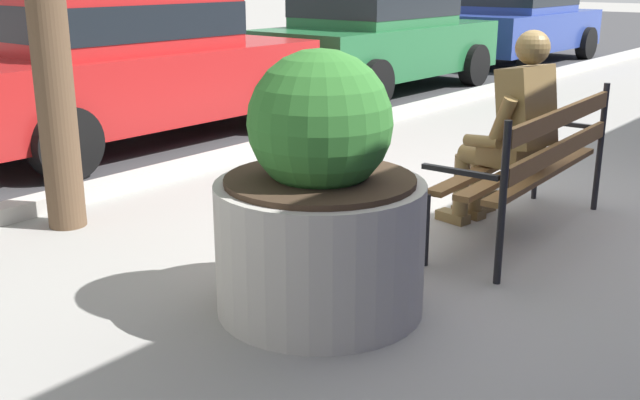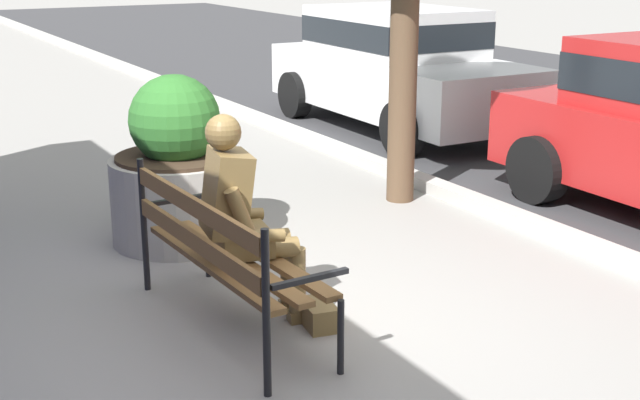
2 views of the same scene
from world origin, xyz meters
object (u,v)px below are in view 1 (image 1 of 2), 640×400
Objects in this scene: concrete_planter at (320,207)px; parked_car_red at (124,61)px; parked_car_green at (379,34)px; bronze_statue_seated at (507,136)px; parked_car_blue at (519,18)px; park_bench at (535,158)px.

parked_car_red reaches higher than concrete_planter.
parked_car_green reaches higher than concrete_planter.
bronze_statue_seated is at bearing -137.56° from parked_car_green.
parked_car_red is 9.34m from parked_car_blue.
parked_car_red is (0.17, 4.52, 0.30)m from park_bench.
bronze_statue_seated is at bearing -92.14° from parked_car_red.
concrete_planter is 7.70m from parked_car_green.
parked_car_green reaches higher than park_bench.
parked_car_red reaches higher than park_bench.
bronze_statue_seated is 6.40m from parked_car_green.
parked_car_red is 1.00× the size of parked_car_blue.
bronze_statue_seated is 0.33× the size of parked_car_red.
parked_car_green is at bearing 43.76° from park_bench.
parked_car_green is at bearing 42.44° from bronze_statue_seated.
parked_car_blue reaches higher than concrete_planter.
parked_car_red is 4.56m from parked_car_green.
parked_car_red is at bearing 180.00° from parked_car_green.
park_bench is 0.44× the size of parked_car_green.
parked_car_blue is (9.50, 4.32, 0.17)m from bronze_statue_seated.
concrete_planter is at bearing 174.22° from bronze_statue_seated.
concrete_planter is at bearing -159.85° from parked_car_blue.
parked_car_blue is (9.34, 0.00, 0.00)m from parked_car_red.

